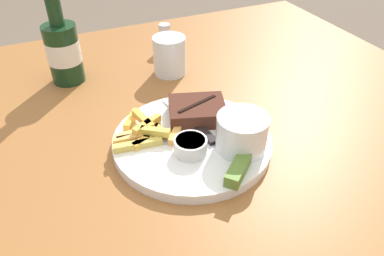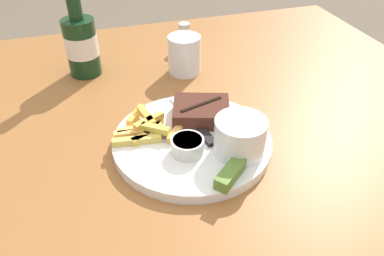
{
  "view_description": "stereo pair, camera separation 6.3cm",
  "coord_description": "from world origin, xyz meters",
  "px_view_note": "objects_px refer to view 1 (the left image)",
  "views": [
    {
      "loc": [
        -0.21,
        -0.46,
        1.18
      ],
      "look_at": [
        0.0,
        0.0,
        0.8
      ],
      "focal_mm": 35.0,
      "sensor_mm": 36.0,
      "label": 1
    },
    {
      "loc": [
        -0.15,
        -0.48,
        1.18
      ],
      "look_at": [
        0.0,
        0.0,
        0.8
      ],
      "focal_mm": 35.0,
      "sensor_mm": 36.0,
      "label": 2
    }
  ],
  "objects_px": {
    "coleslaw_cup": "(242,131)",
    "pickle_spear": "(240,167)",
    "fork_utensil": "(151,144)",
    "salt_shaker": "(165,36)",
    "dinner_plate": "(192,141)",
    "knife_utensil": "(193,124)",
    "beer_bottle": "(63,50)",
    "steak_portion": "(197,111)",
    "drinking_glass": "(170,56)",
    "dipping_sauce_cup": "(190,145)"
  },
  "relations": [
    {
      "from": "coleslaw_cup",
      "to": "pickle_spear",
      "type": "relative_size",
      "value": 1.11
    },
    {
      "from": "fork_utensil",
      "to": "salt_shaker",
      "type": "bearing_deg",
      "value": 73.41
    },
    {
      "from": "dinner_plate",
      "to": "knife_utensil",
      "type": "relative_size",
      "value": 1.65
    },
    {
      "from": "salt_shaker",
      "to": "dinner_plate",
      "type": "bearing_deg",
      "value": -104.14
    },
    {
      "from": "pickle_spear",
      "to": "beer_bottle",
      "type": "xyz_separation_m",
      "value": [
        -0.19,
        0.43,
        0.04
      ]
    },
    {
      "from": "fork_utensil",
      "to": "knife_utensil",
      "type": "distance_m",
      "value": 0.09
    },
    {
      "from": "dinner_plate",
      "to": "fork_utensil",
      "type": "distance_m",
      "value": 0.07
    },
    {
      "from": "knife_utensil",
      "to": "coleslaw_cup",
      "type": "bearing_deg",
      "value": -160.77
    },
    {
      "from": "steak_portion",
      "to": "fork_utensil",
      "type": "xyz_separation_m",
      "value": [
        -0.1,
        -0.04,
        -0.01
      ]
    },
    {
      "from": "steak_portion",
      "to": "coleslaw_cup",
      "type": "height_order",
      "value": "coleslaw_cup"
    },
    {
      "from": "knife_utensil",
      "to": "salt_shaker",
      "type": "distance_m",
      "value": 0.37
    },
    {
      "from": "steak_portion",
      "to": "knife_utensil",
      "type": "height_order",
      "value": "steak_portion"
    },
    {
      "from": "pickle_spear",
      "to": "drinking_glass",
      "type": "relative_size",
      "value": 0.87
    },
    {
      "from": "steak_portion",
      "to": "drinking_glass",
      "type": "height_order",
      "value": "drinking_glass"
    },
    {
      "from": "pickle_spear",
      "to": "fork_utensil",
      "type": "distance_m",
      "value": 0.16
    },
    {
      "from": "dipping_sauce_cup",
      "to": "knife_utensil",
      "type": "distance_m",
      "value": 0.07
    },
    {
      "from": "dinner_plate",
      "to": "steak_portion",
      "type": "relative_size",
      "value": 2.25
    },
    {
      "from": "steak_portion",
      "to": "fork_utensil",
      "type": "height_order",
      "value": "steak_portion"
    },
    {
      "from": "steak_portion",
      "to": "salt_shaker",
      "type": "bearing_deg",
      "value": 79.14
    },
    {
      "from": "steak_portion",
      "to": "beer_bottle",
      "type": "xyz_separation_m",
      "value": [
        -0.19,
        0.27,
        0.04
      ]
    },
    {
      "from": "dinner_plate",
      "to": "dipping_sauce_cup",
      "type": "height_order",
      "value": "dipping_sauce_cup"
    },
    {
      "from": "fork_utensil",
      "to": "drinking_glass",
      "type": "bearing_deg",
      "value": 69.71
    },
    {
      "from": "beer_bottle",
      "to": "salt_shaker",
      "type": "distance_m",
      "value": 0.27
    },
    {
      "from": "dinner_plate",
      "to": "beer_bottle",
      "type": "xyz_separation_m",
      "value": [
        -0.16,
        0.32,
        0.06
      ]
    },
    {
      "from": "fork_utensil",
      "to": "knife_utensil",
      "type": "height_order",
      "value": "knife_utensil"
    },
    {
      "from": "pickle_spear",
      "to": "fork_utensil",
      "type": "height_order",
      "value": "pickle_spear"
    },
    {
      "from": "coleslaw_cup",
      "to": "salt_shaker",
      "type": "height_order",
      "value": "coleslaw_cup"
    },
    {
      "from": "steak_portion",
      "to": "salt_shaker",
      "type": "distance_m",
      "value": 0.34
    },
    {
      "from": "coleslaw_cup",
      "to": "pickle_spear",
      "type": "distance_m",
      "value": 0.06
    },
    {
      "from": "coleslaw_cup",
      "to": "drinking_glass",
      "type": "height_order",
      "value": "drinking_glass"
    },
    {
      "from": "dinner_plate",
      "to": "pickle_spear",
      "type": "xyz_separation_m",
      "value": [
        0.03,
        -0.11,
        0.02
      ]
    },
    {
      "from": "fork_utensil",
      "to": "knife_utensil",
      "type": "relative_size",
      "value": 0.81
    },
    {
      "from": "dipping_sauce_cup",
      "to": "drinking_glass",
      "type": "relative_size",
      "value": 0.63
    },
    {
      "from": "dinner_plate",
      "to": "pickle_spear",
      "type": "height_order",
      "value": "pickle_spear"
    },
    {
      "from": "salt_shaker",
      "to": "coleslaw_cup",
      "type": "bearing_deg",
      "value": -94.49
    },
    {
      "from": "fork_utensil",
      "to": "salt_shaker",
      "type": "height_order",
      "value": "salt_shaker"
    },
    {
      "from": "salt_shaker",
      "to": "dipping_sauce_cup",
      "type": "bearing_deg",
      "value": -105.34
    },
    {
      "from": "pickle_spear",
      "to": "drinking_glass",
      "type": "distance_m",
      "value": 0.37
    },
    {
      "from": "dinner_plate",
      "to": "coleslaw_cup",
      "type": "relative_size",
      "value": 3.25
    },
    {
      "from": "coleslaw_cup",
      "to": "knife_utensil",
      "type": "bearing_deg",
      "value": 118.0
    },
    {
      "from": "beer_bottle",
      "to": "drinking_glass",
      "type": "relative_size",
      "value": 2.37
    },
    {
      "from": "coleslaw_cup",
      "to": "steak_portion",
      "type": "bearing_deg",
      "value": 105.5
    },
    {
      "from": "fork_utensil",
      "to": "beer_bottle",
      "type": "distance_m",
      "value": 0.33
    },
    {
      "from": "pickle_spear",
      "to": "steak_portion",
      "type": "bearing_deg",
      "value": 89.43
    },
    {
      "from": "dipping_sauce_cup",
      "to": "knife_utensil",
      "type": "height_order",
      "value": "dipping_sauce_cup"
    },
    {
      "from": "beer_bottle",
      "to": "coleslaw_cup",
      "type": "bearing_deg",
      "value": -59.97
    },
    {
      "from": "steak_portion",
      "to": "salt_shaker",
      "type": "relative_size",
      "value": 1.88
    },
    {
      "from": "pickle_spear",
      "to": "fork_utensil",
      "type": "bearing_deg",
      "value": 131.23
    },
    {
      "from": "steak_portion",
      "to": "fork_utensil",
      "type": "distance_m",
      "value": 0.11
    },
    {
      "from": "coleslaw_cup",
      "to": "fork_utensil",
      "type": "xyz_separation_m",
      "value": [
        -0.13,
        0.07,
        -0.03
      ]
    }
  ]
}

